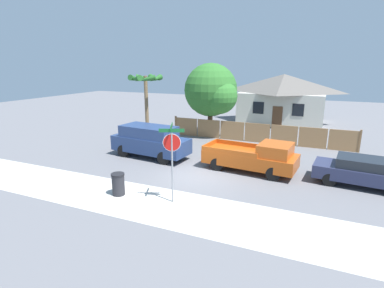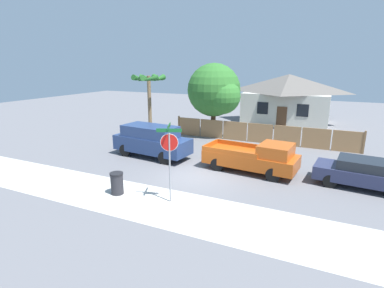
% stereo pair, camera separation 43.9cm
% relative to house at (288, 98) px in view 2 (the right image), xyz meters
% --- Properties ---
extents(ground_plane, '(80.00, 80.00, 0.00)m').
position_rel_house_xyz_m(ground_plane, '(-2.04, -17.58, -2.47)').
color(ground_plane, slate).
extents(sidewalk_strip, '(36.00, 3.20, 0.01)m').
position_rel_house_xyz_m(sidewalk_strip, '(-2.04, -21.18, -2.47)').
color(sidewalk_strip, beige).
rests_on(sidewalk_strip, ground).
extents(wooden_fence, '(13.70, 0.12, 1.54)m').
position_rel_house_xyz_m(wooden_fence, '(-0.59, -9.15, -1.75)').
color(wooden_fence, '#997047').
rests_on(wooden_fence, ground).
extents(house, '(8.44, 6.71, 4.77)m').
position_rel_house_xyz_m(house, '(0.00, 0.00, 0.00)').
color(house, beige).
rests_on(house, ground).
extents(oak_tree, '(4.42, 4.21, 5.82)m').
position_rel_house_xyz_m(oak_tree, '(-4.43, -8.46, 1.14)').
color(oak_tree, brown).
rests_on(oak_tree, ground).
extents(palm_tree, '(2.46, 2.66, 4.96)m').
position_rel_house_xyz_m(palm_tree, '(-8.88, -11.21, 1.76)').
color(palm_tree, brown).
rests_on(palm_tree, ground).
extents(red_suv, '(5.13, 2.35, 1.99)m').
position_rel_house_xyz_m(red_suv, '(-6.01, -15.51, -1.40)').
color(red_suv, navy).
rests_on(red_suv, ground).
extents(orange_pickup, '(5.16, 2.47, 1.70)m').
position_rel_house_xyz_m(orange_pickup, '(0.54, -15.54, -1.65)').
color(orange_pickup, '#B74C14').
rests_on(orange_pickup, ground).
extents(parked_sedan, '(4.50, 2.20, 1.40)m').
position_rel_house_xyz_m(parked_sedan, '(5.71, -15.51, -1.75)').
color(parked_sedan, '#282D4C').
rests_on(parked_sedan, ground).
extents(stop_sign, '(0.97, 0.87, 3.37)m').
position_rel_house_xyz_m(stop_sign, '(-1.81, -20.70, -0.16)').
color(stop_sign, gray).
rests_on(stop_sign, ground).
extents(trash_bin, '(0.60, 0.60, 1.01)m').
position_rel_house_xyz_m(trash_bin, '(-4.37, -21.02, -1.96)').
color(trash_bin, '#28282D').
rests_on(trash_bin, ground).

